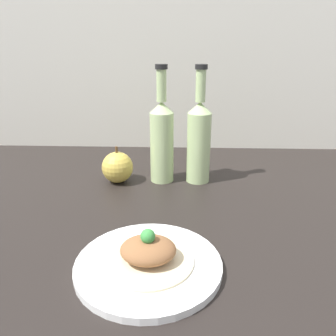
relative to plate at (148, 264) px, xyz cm
name	(u,v)px	position (x,y,z in cm)	size (l,w,h in cm)	color
ground_plane	(188,225)	(6.96, 17.62, -2.83)	(180.00, 110.00, 4.00)	black
wall_backsplash	(188,30)	(6.96, 71.12, 39.17)	(180.00, 3.00, 80.00)	silver
plate	(148,264)	(0.00, 0.00, 0.00)	(24.63, 24.63, 1.57)	white
plated_food	(148,252)	(0.00, 0.00, 2.33)	(15.23, 15.23, 6.07)	beige
cider_bottle_left	(162,139)	(0.13, 38.48, 11.06)	(6.32, 6.32, 30.83)	#B7D18E
cider_bottle_right	(199,139)	(9.98, 38.48, 11.06)	(6.32, 6.32, 30.83)	#B7D18E
apple	(117,167)	(-11.85, 36.74, 3.40)	(8.45, 8.45, 10.07)	gold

